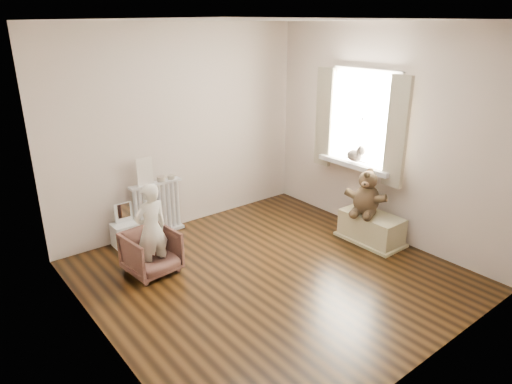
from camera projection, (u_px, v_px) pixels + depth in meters
floor at (271, 275)px, 4.96m from camera, size 3.60×3.60×0.01m
ceiling at (274, 20)px, 4.05m from camera, size 3.60×3.60×0.01m
back_wall at (181, 129)px, 5.82m from camera, size 3.60×0.02×2.60m
front_wall at (440, 218)px, 3.19m from camera, size 3.60×0.02×2.60m
left_wall at (92, 202)px, 3.45m from camera, size 0.02×3.60×2.60m
right_wall at (385, 134)px, 5.56m from camera, size 0.02×3.60×2.60m
window at (364, 119)px, 5.70m from camera, size 0.03×0.90×1.10m
window_sill at (356, 164)px, 5.85m from camera, size 0.22×1.10×0.06m
curtain_left at (397, 133)px, 5.24m from camera, size 0.06×0.26×1.30m
curtain_right at (324, 118)px, 6.07m from camera, size 0.06×0.26×1.30m
radiator at (157, 206)px, 5.78m from camera, size 0.68×0.13×0.71m
paper_doll at (145, 171)px, 5.53m from camera, size 0.21×0.02×0.34m
tin_a at (161, 179)px, 5.70m from camera, size 0.10×0.10×0.06m
tin_b at (171, 177)px, 5.79m from camera, size 0.09×0.09×0.05m
toy_vanity at (126, 224)px, 5.54m from camera, size 0.34×0.24×0.54m
armchair at (151, 252)px, 4.94m from camera, size 0.56×0.57×0.48m
child at (151, 230)px, 4.80m from camera, size 0.39×0.28×1.02m
toy_bench at (371, 226)px, 5.68m from camera, size 0.40×0.76×0.36m
teddy_bear at (367, 189)px, 5.56m from camera, size 0.55×0.50×0.56m
plush_cat at (355, 154)px, 5.81m from camera, size 0.23×0.31×0.23m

